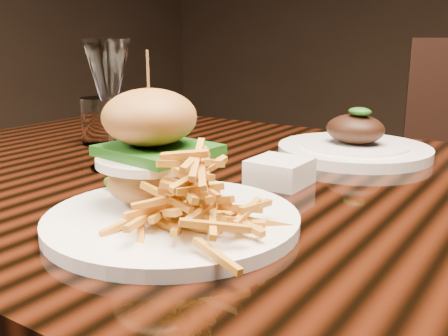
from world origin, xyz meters
The scene contains 6 objects.
dining_table centered at (0.00, 0.00, 0.67)m, with size 1.60×0.90×0.75m.
burger_plate centered at (-0.09, -0.23, 0.80)m, with size 0.29×0.29×0.19m.
ramekin centered at (-0.07, -0.01, 0.77)m, with size 0.08×0.08×0.04m, color white.
wine_glass centered at (-0.33, -0.07, 0.90)m, with size 0.08×0.08×0.20m.
water_tumbler centered at (-0.50, 0.05, 0.80)m, with size 0.07×0.07×0.09m, color white.
far_dish centered at (-0.04, 0.23, 0.77)m, with size 0.27×0.27×0.09m.
Camera 1 is at (0.27, -0.66, 0.96)m, focal length 42.00 mm.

